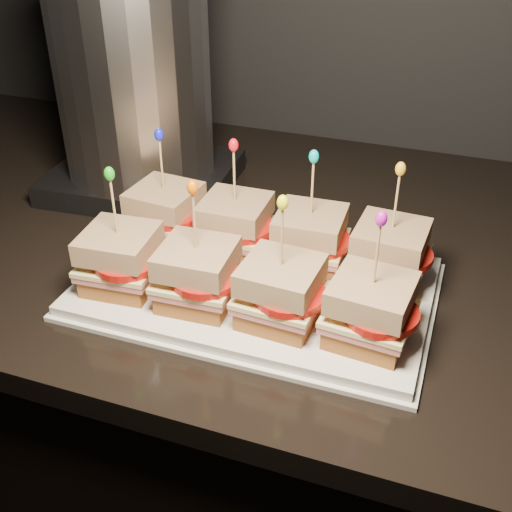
% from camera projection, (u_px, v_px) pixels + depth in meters
% --- Properties ---
extents(cabinet, '(2.26, 0.71, 0.85)m').
position_uv_depth(cabinet, '(385.00, 478.00, 1.11)').
color(cabinet, black).
rests_on(cabinet, ground).
extents(granite_slab, '(2.30, 0.75, 0.03)m').
position_uv_depth(granite_slab, '(420.00, 268.00, 0.87)').
color(granite_slab, black).
rests_on(granite_slab, cabinet).
extents(platter, '(0.42, 0.26, 0.02)m').
position_uv_depth(platter, '(256.00, 287.00, 0.79)').
color(platter, white).
rests_on(platter, granite_slab).
extents(platter_rim, '(0.43, 0.27, 0.01)m').
position_uv_depth(platter_rim, '(256.00, 291.00, 0.79)').
color(platter_rim, white).
rests_on(platter_rim, granite_slab).
extents(sandwich_0_bread_bot, '(0.09, 0.09, 0.02)m').
position_uv_depth(sandwich_0_bread_bot, '(167.00, 230.00, 0.87)').
color(sandwich_0_bread_bot, brown).
rests_on(sandwich_0_bread_bot, platter).
extents(sandwich_0_ham, '(0.10, 0.09, 0.01)m').
position_uv_depth(sandwich_0_ham, '(166.00, 220.00, 0.86)').
color(sandwich_0_ham, '#CB5758').
rests_on(sandwich_0_ham, sandwich_0_bread_bot).
extents(sandwich_0_cheese, '(0.10, 0.09, 0.01)m').
position_uv_depth(sandwich_0_cheese, '(166.00, 215.00, 0.86)').
color(sandwich_0_cheese, '#F3E693').
rests_on(sandwich_0_cheese, sandwich_0_ham).
extents(sandwich_0_tomato, '(0.08, 0.08, 0.01)m').
position_uv_depth(sandwich_0_tomato, '(172.00, 214.00, 0.85)').
color(sandwich_0_tomato, '#B7150D').
rests_on(sandwich_0_tomato, sandwich_0_cheese).
extents(sandwich_0_bread_top, '(0.09, 0.09, 0.03)m').
position_uv_depth(sandwich_0_bread_top, '(164.00, 198.00, 0.84)').
color(sandwich_0_bread_top, '#64330E').
rests_on(sandwich_0_bread_top, sandwich_0_tomato).
extents(sandwich_0_pick, '(0.00, 0.00, 0.09)m').
position_uv_depth(sandwich_0_pick, '(162.00, 168.00, 0.82)').
color(sandwich_0_pick, tan).
rests_on(sandwich_0_pick, sandwich_0_bread_top).
extents(sandwich_0_frill, '(0.01, 0.01, 0.02)m').
position_uv_depth(sandwich_0_frill, '(159.00, 134.00, 0.80)').
color(sandwich_0_frill, '#161AE3').
rests_on(sandwich_0_frill, sandwich_0_pick).
extents(sandwich_1_bread_bot, '(0.08, 0.08, 0.02)m').
position_uv_depth(sandwich_1_bread_bot, '(236.00, 242.00, 0.84)').
color(sandwich_1_bread_bot, brown).
rests_on(sandwich_1_bread_bot, platter).
extents(sandwich_1_ham, '(0.09, 0.09, 0.01)m').
position_uv_depth(sandwich_1_ham, '(235.00, 233.00, 0.83)').
color(sandwich_1_ham, '#CB5758').
rests_on(sandwich_1_ham, sandwich_1_bread_bot).
extents(sandwich_1_cheese, '(0.09, 0.09, 0.01)m').
position_uv_depth(sandwich_1_cheese, '(235.00, 228.00, 0.83)').
color(sandwich_1_cheese, '#F3E693').
rests_on(sandwich_1_cheese, sandwich_1_ham).
extents(sandwich_1_tomato, '(0.08, 0.08, 0.01)m').
position_uv_depth(sandwich_1_tomato, '(242.00, 227.00, 0.82)').
color(sandwich_1_tomato, '#B7150D').
rests_on(sandwich_1_tomato, sandwich_1_cheese).
extents(sandwich_1_bread_top, '(0.08, 0.08, 0.03)m').
position_uv_depth(sandwich_1_bread_top, '(235.00, 210.00, 0.82)').
color(sandwich_1_bread_top, '#64330E').
rests_on(sandwich_1_bread_top, sandwich_1_tomato).
extents(sandwich_1_pick, '(0.00, 0.00, 0.09)m').
position_uv_depth(sandwich_1_pick, '(234.00, 179.00, 0.79)').
color(sandwich_1_pick, tan).
rests_on(sandwich_1_pick, sandwich_1_bread_top).
extents(sandwich_1_frill, '(0.01, 0.01, 0.02)m').
position_uv_depth(sandwich_1_frill, '(234.00, 145.00, 0.77)').
color(sandwich_1_frill, red).
rests_on(sandwich_1_frill, sandwich_1_pick).
extents(sandwich_2_bread_bot, '(0.08, 0.08, 0.02)m').
position_uv_depth(sandwich_2_bread_bot, '(309.00, 256.00, 0.81)').
color(sandwich_2_bread_bot, brown).
rests_on(sandwich_2_bread_bot, platter).
extents(sandwich_2_ham, '(0.09, 0.09, 0.01)m').
position_uv_depth(sandwich_2_ham, '(309.00, 246.00, 0.81)').
color(sandwich_2_ham, '#CB5758').
rests_on(sandwich_2_ham, sandwich_2_bread_bot).
extents(sandwich_2_cheese, '(0.09, 0.09, 0.01)m').
position_uv_depth(sandwich_2_cheese, '(309.00, 241.00, 0.80)').
color(sandwich_2_cheese, '#F3E693').
rests_on(sandwich_2_cheese, sandwich_2_ham).
extents(sandwich_2_tomato, '(0.08, 0.08, 0.01)m').
position_uv_depth(sandwich_2_tomato, '(318.00, 240.00, 0.79)').
color(sandwich_2_tomato, '#B7150D').
rests_on(sandwich_2_tomato, sandwich_2_cheese).
extents(sandwich_2_bread_top, '(0.09, 0.09, 0.03)m').
position_uv_depth(sandwich_2_bread_top, '(310.00, 223.00, 0.79)').
color(sandwich_2_bread_top, '#64330E').
rests_on(sandwich_2_bread_top, sandwich_2_tomato).
extents(sandwich_2_pick, '(0.00, 0.00, 0.09)m').
position_uv_depth(sandwich_2_pick, '(312.00, 191.00, 0.76)').
color(sandwich_2_pick, tan).
rests_on(sandwich_2_pick, sandwich_2_bread_top).
extents(sandwich_2_frill, '(0.01, 0.01, 0.02)m').
position_uv_depth(sandwich_2_frill, '(314.00, 157.00, 0.74)').
color(sandwich_2_frill, '#04B7BF').
rests_on(sandwich_2_frill, sandwich_2_pick).
extents(sandwich_3_bread_bot, '(0.08, 0.08, 0.02)m').
position_uv_depth(sandwich_3_bread_bot, '(387.00, 271.00, 0.79)').
color(sandwich_3_bread_bot, brown).
rests_on(sandwich_3_bread_bot, platter).
extents(sandwich_3_ham, '(0.09, 0.09, 0.01)m').
position_uv_depth(sandwich_3_ham, '(388.00, 261.00, 0.78)').
color(sandwich_3_ham, '#CB5758').
rests_on(sandwich_3_ham, sandwich_3_bread_bot).
extents(sandwich_3_cheese, '(0.09, 0.09, 0.01)m').
position_uv_depth(sandwich_3_cheese, '(389.00, 256.00, 0.77)').
color(sandwich_3_cheese, '#F3E693').
rests_on(sandwich_3_cheese, sandwich_3_ham).
extents(sandwich_3_tomato, '(0.08, 0.08, 0.01)m').
position_uv_depth(sandwich_3_tomato, '(399.00, 255.00, 0.76)').
color(sandwich_3_tomato, '#B7150D').
rests_on(sandwich_3_tomato, sandwich_3_cheese).
extents(sandwich_3_bread_top, '(0.09, 0.09, 0.03)m').
position_uv_depth(sandwich_3_bread_top, '(391.00, 237.00, 0.76)').
color(sandwich_3_bread_top, '#64330E').
rests_on(sandwich_3_bread_top, sandwich_3_tomato).
extents(sandwich_3_pick, '(0.00, 0.00, 0.09)m').
position_uv_depth(sandwich_3_pick, '(396.00, 205.00, 0.74)').
color(sandwich_3_pick, tan).
rests_on(sandwich_3_pick, sandwich_3_bread_top).
extents(sandwich_3_frill, '(0.01, 0.01, 0.02)m').
position_uv_depth(sandwich_3_frill, '(401.00, 169.00, 0.71)').
color(sandwich_3_frill, '#F5AA1D').
rests_on(sandwich_3_frill, sandwich_3_pick).
extents(sandwich_4_bread_bot, '(0.09, 0.09, 0.02)m').
position_uv_depth(sandwich_4_bread_bot, '(123.00, 277.00, 0.77)').
color(sandwich_4_bread_bot, brown).
rests_on(sandwich_4_bread_bot, platter).
extents(sandwich_4_ham, '(0.09, 0.09, 0.01)m').
position_uv_depth(sandwich_4_ham, '(122.00, 266.00, 0.77)').
color(sandwich_4_ham, '#CB5758').
rests_on(sandwich_4_ham, sandwich_4_bread_bot).
extents(sandwich_4_cheese, '(0.10, 0.09, 0.01)m').
position_uv_depth(sandwich_4_cheese, '(121.00, 261.00, 0.76)').
color(sandwich_4_cheese, '#F3E693').
rests_on(sandwich_4_cheese, sandwich_4_ham).
extents(sandwich_4_tomato, '(0.08, 0.08, 0.01)m').
position_uv_depth(sandwich_4_tomato, '(127.00, 261.00, 0.75)').
color(sandwich_4_tomato, '#B7150D').
rests_on(sandwich_4_tomato, sandwich_4_cheese).
extents(sandwich_4_bread_top, '(0.09, 0.09, 0.03)m').
position_uv_depth(sandwich_4_bread_top, '(119.00, 243.00, 0.75)').
color(sandwich_4_bread_top, '#64330E').
rests_on(sandwich_4_bread_top, sandwich_4_tomato).
extents(sandwich_4_pick, '(0.00, 0.00, 0.09)m').
position_uv_depth(sandwich_4_pick, '(114.00, 210.00, 0.73)').
color(sandwich_4_pick, tan).
rests_on(sandwich_4_pick, sandwich_4_bread_top).
extents(sandwich_4_frill, '(0.01, 0.01, 0.02)m').
position_uv_depth(sandwich_4_frill, '(109.00, 174.00, 0.70)').
color(sandwich_4_frill, green).
rests_on(sandwich_4_frill, sandwich_4_pick).
extents(sandwich_5_bread_bot, '(0.08, 0.08, 0.02)m').
position_uv_depth(sandwich_5_bread_bot, '(199.00, 293.00, 0.75)').
color(sandwich_5_bread_bot, brown).
rests_on(sandwich_5_bread_bot, platter).
extents(sandwich_5_ham, '(0.09, 0.09, 0.01)m').
position_uv_depth(sandwich_5_ham, '(198.00, 282.00, 0.74)').
color(sandwich_5_ham, '#CB5758').
rests_on(sandwich_5_ham, sandwich_5_bread_bot).
extents(sandwich_5_cheese, '(0.09, 0.09, 0.01)m').
position_uv_depth(sandwich_5_cheese, '(198.00, 277.00, 0.73)').
color(sandwich_5_cheese, '#F3E693').
rests_on(sandwich_5_cheese, sandwich_5_ham).
extents(sandwich_5_tomato, '(0.08, 0.08, 0.01)m').
position_uv_depth(sandwich_5_tomato, '(205.00, 277.00, 0.72)').
color(sandwich_5_tomato, '#B7150D').
rests_on(sandwich_5_tomato, sandwich_5_cheese).
extents(sandwich_5_bread_top, '(0.09, 0.09, 0.03)m').
position_uv_depth(sandwich_5_bread_top, '(197.00, 258.00, 0.72)').
color(sandwich_5_bread_top, '#64330E').
rests_on(sandwich_5_bread_top, sandwich_5_tomato).
extents(sandwich_5_pick, '(0.00, 0.00, 0.09)m').
position_uv_depth(sandwich_5_pick, '(195.00, 225.00, 0.70)').
color(sandwich_5_pick, tan).
rests_on(sandwich_5_pick, sandwich_5_bread_top).
extents(sandwich_5_frill, '(0.01, 0.01, 0.02)m').
position_uv_depth(sandwich_5_frill, '(192.00, 188.00, 0.67)').
color(sandwich_5_frill, '#F86502').
rests_on(sandwich_5_frill, sandwich_5_pick).
extents(sandwich_6_bread_bot, '(0.09, 0.09, 0.02)m').
position_uv_depth(sandwich_6_bread_bot, '(280.00, 311.00, 0.72)').
color(sandwich_6_bread_bot, brown).
rests_on(sandwich_6_bread_bot, platter).
extents(sandwich_6_ham, '(0.09, 0.09, 0.01)m').
position_uv_depth(sandwich_6_ham, '(280.00, 300.00, 0.71)').
color(sandwich_6_ham, '#CB5758').
rests_on(sandwich_6_ham, sandwich_6_bread_bot).
extents(sandwich_6_cheese, '(0.10, 0.09, 0.01)m').
position_uv_depth(sandwich_6_cheese, '(280.00, 295.00, 0.71)').
color(sandwich_6_cheese, '#F3E693').
rests_on(sandwich_6_cheese, sandwich_6_ham).
extents(sandwich_6_tomato, '(0.08, 0.08, 0.01)m').
position_uv_depth(sandwich_6_tomato, '(289.00, 294.00, 0.69)').
color(sandwich_6_tomato, '#B7150D').
rests_on(sandwich_6_tomato, sandwich_6_cheese).
extents(sandwich_6_bread_top, '(0.09, 0.09, 0.03)m').
position_uv_depth(sandwich_6_bread_top, '(281.00, 275.00, 0.69)').
color(sandwich_6_bread_top, '#64330E').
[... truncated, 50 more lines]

